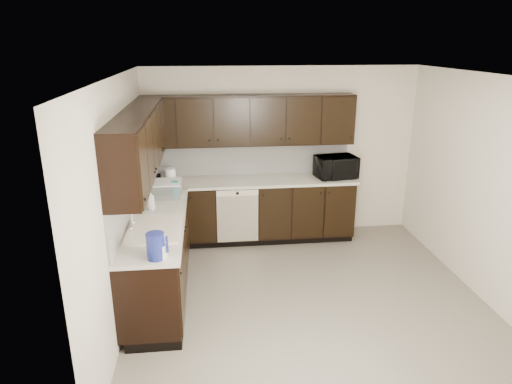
# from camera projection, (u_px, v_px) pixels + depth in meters

# --- Properties ---
(floor) EXTENTS (4.00, 4.00, 0.00)m
(floor) POSITION_uv_depth(u_px,v_px,m) (307.00, 298.00, 5.29)
(floor) COLOR gray
(floor) RESTS_ON ground
(ceiling) EXTENTS (4.00, 4.00, 0.00)m
(ceiling) POSITION_uv_depth(u_px,v_px,m) (316.00, 76.00, 4.50)
(ceiling) COLOR white
(ceiling) RESTS_ON wall_back
(wall_back) EXTENTS (4.00, 0.02, 2.50)m
(wall_back) POSITION_uv_depth(u_px,v_px,m) (281.00, 153.00, 6.78)
(wall_back) COLOR beige
(wall_back) RESTS_ON floor
(wall_left) EXTENTS (0.02, 4.00, 2.50)m
(wall_left) POSITION_uv_depth(u_px,v_px,m) (121.00, 203.00, 4.69)
(wall_left) COLOR beige
(wall_left) RESTS_ON floor
(wall_right) EXTENTS (0.02, 4.00, 2.50)m
(wall_right) POSITION_uv_depth(u_px,v_px,m) (486.00, 189.00, 5.10)
(wall_right) COLOR beige
(wall_right) RESTS_ON floor
(wall_front) EXTENTS (4.00, 0.02, 2.50)m
(wall_front) POSITION_uv_depth(u_px,v_px,m) (379.00, 293.00, 3.01)
(wall_front) COLOR beige
(wall_front) RESTS_ON floor
(lower_cabinets) EXTENTS (3.00, 2.80, 0.90)m
(lower_cabinets) POSITION_uv_depth(u_px,v_px,m) (216.00, 231.00, 6.10)
(lower_cabinets) COLOR black
(lower_cabinets) RESTS_ON floor
(countertop) EXTENTS (3.03, 2.83, 0.04)m
(countertop) POSITION_uv_depth(u_px,v_px,m) (215.00, 195.00, 5.94)
(countertop) COLOR beige
(countertop) RESTS_ON lower_cabinets
(backsplash) EXTENTS (3.00, 2.80, 0.48)m
(backsplash) POSITION_uv_depth(u_px,v_px,m) (198.00, 172.00, 6.03)
(backsplash) COLOR white
(backsplash) RESTS_ON countertop
(upper_cabinets) EXTENTS (3.00, 2.80, 0.70)m
(upper_cabinets) POSITION_uv_depth(u_px,v_px,m) (206.00, 129.00, 5.75)
(upper_cabinets) COLOR black
(upper_cabinets) RESTS_ON wall_back
(dishwasher) EXTENTS (0.58, 0.04, 0.78)m
(dishwasher) POSITION_uv_depth(u_px,v_px,m) (238.00, 213.00, 6.37)
(dishwasher) COLOR beige
(dishwasher) RESTS_ON lower_cabinets
(sink) EXTENTS (0.54, 0.82, 0.42)m
(sink) POSITION_uv_depth(u_px,v_px,m) (154.00, 235.00, 4.83)
(sink) COLOR beige
(sink) RESTS_ON countertop
(microwave) EXTENTS (0.62, 0.47, 0.31)m
(microwave) POSITION_uv_depth(u_px,v_px,m) (336.00, 167.00, 6.59)
(microwave) COLOR black
(microwave) RESTS_ON countertop
(soap_bottle_a) EXTENTS (0.12, 0.12, 0.20)m
(soap_bottle_a) POSITION_uv_depth(u_px,v_px,m) (160.00, 248.00, 4.14)
(soap_bottle_a) COLOR gray
(soap_bottle_a) RESTS_ON countertop
(soap_bottle_b) EXTENTS (0.11, 0.11, 0.24)m
(soap_bottle_b) POSITION_uv_depth(u_px,v_px,m) (151.00, 200.00, 5.34)
(soap_bottle_b) COLOR gray
(soap_bottle_b) RESTS_ON countertop
(toaster_oven) EXTENTS (0.38, 0.33, 0.20)m
(toaster_oven) POSITION_uv_depth(u_px,v_px,m) (161.00, 175.00, 6.38)
(toaster_oven) COLOR silver
(toaster_oven) RESTS_ON countertop
(storage_bin) EXTENTS (0.47, 0.35, 0.18)m
(storage_bin) POSITION_uv_depth(u_px,v_px,m) (162.00, 189.00, 5.81)
(storage_bin) COLOR silver
(storage_bin) RESTS_ON countertop
(blue_pitcher) EXTENTS (0.21, 0.21, 0.25)m
(blue_pitcher) POSITION_uv_depth(u_px,v_px,m) (156.00, 246.00, 4.13)
(blue_pitcher) COLOR navy
(blue_pitcher) RESTS_ON countertop
(teal_tumbler) EXTENTS (0.11, 0.11, 0.20)m
(teal_tumbler) POSITION_uv_depth(u_px,v_px,m) (175.00, 189.00, 5.81)
(teal_tumbler) COLOR #0B7D7D
(teal_tumbler) RESTS_ON countertop
(paper_towel_roll) EXTENTS (0.16, 0.16, 0.29)m
(paper_towel_roll) POSITION_uv_depth(u_px,v_px,m) (171.00, 179.00, 6.06)
(paper_towel_roll) COLOR white
(paper_towel_roll) RESTS_ON countertop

